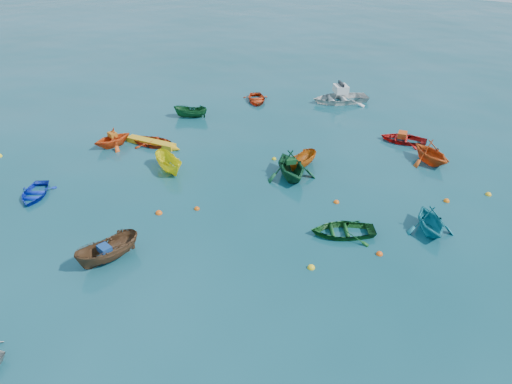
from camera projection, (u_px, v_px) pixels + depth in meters
The scene contains 29 objects.
ground at pixel (196, 243), 23.49m from camera, with size 160.00×160.00×0.00m, color #094047.
dinghy_blue_sw at pixel (35, 196), 27.28m from camera, with size 1.91×2.67×0.55m, color #0F2ABD.
sampan_brown_mid at pixel (110, 261), 22.32m from camera, with size 1.15×3.06×1.18m, color brown.
dinghy_orange_w at pixel (113, 146), 32.93m from camera, with size 2.20×2.55×1.34m, color #EF5016.
sampan_yellow_mid at pixel (170, 171), 29.87m from camera, with size 1.09×2.89×1.12m, color yellow.
dinghy_green_e at pixel (342, 234), 24.14m from camera, with size 2.22×3.10×0.64m, color #124E1A.
dinghy_cyan_se at pixel (429, 231), 24.34m from camera, with size 2.31×2.68×1.41m, color teal.
dinghy_red_nw at pixel (156, 145), 33.03m from camera, with size 2.08×2.91×0.60m, color #B2310E.
sampan_orange_n at pixel (302, 167), 30.27m from camera, with size 0.97×2.58×1.00m, color #BD5D11.
dinghy_green_n at pixel (290, 177), 29.15m from camera, with size 2.87×3.33×1.75m, color #114B28.
dinghy_red_ne at pixel (403, 142), 33.54m from camera, with size 2.15×3.01×0.62m, color red.
dinghy_red_far at pixel (256, 101), 40.39m from camera, with size 2.06×2.88×0.60m, color red.
dinghy_orange_far at pixel (429, 162), 30.86m from camera, with size 2.54×2.95×1.55m, color #C64512.
sampan_green_far at pixel (191, 117), 37.38m from camera, with size 0.94×2.49×0.96m, color #124D21.
kayak_yellow at pixel (151, 145), 33.08m from camera, with size 0.64×4.25×0.44m, color gold, non-canonical shape.
motorboat_white at pixel (340, 102), 40.31m from camera, with size 3.20×4.48×1.53m, color silver.
tarp_blue_a at pixel (104, 249), 21.86m from camera, with size 0.60×0.45×0.29m, color navy.
tarp_orange_a at pixel (112, 135), 32.55m from camera, with size 0.58×0.44×0.28m, color #CD6515.
tarp_green_b at pixel (291, 161), 28.73m from camera, with size 0.58×0.44×0.28m, color #10431B.
tarp_orange_b at pixel (402, 135), 33.32m from camera, with size 0.74×0.56×0.36m, color #CF4415.
buoy_or_a at pixel (159, 214), 25.74m from camera, with size 0.37×0.37×0.37m, color #F95A0D.
buoy_ye_a at pixel (121, 244), 23.44m from camera, with size 0.35×0.35×0.35m, color yellow.
buoy_or_b at pixel (379, 254), 22.73m from camera, with size 0.31×0.31×0.31m, color #FF550D.
buoy_or_c at pixel (197, 209), 26.11m from camera, with size 0.30×0.30×0.30m, color #DD560C.
buoy_ye_c at pixel (311, 268), 21.88m from camera, with size 0.34×0.34×0.34m, color yellow.
buoy_or_d at pixel (336, 202), 26.69m from camera, with size 0.31×0.31×0.31m, color #FF620D.
buoy_ye_d at pixel (274, 159), 31.22m from camera, with size 0.29×0.29×0.29m, color yellow.
buoy_or_e at pixel (446, 201), 26.79m from camera, with size 0.33×0.33×0.33m, color orange.
buoy_ye_e at pixel (488, 195), 27.39m from camera, with size 0.33×0.33×0.33m, color yellow.
Camera 1 is at (13.09, -14.23, 13.83)m, focal length 35.00 mm.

